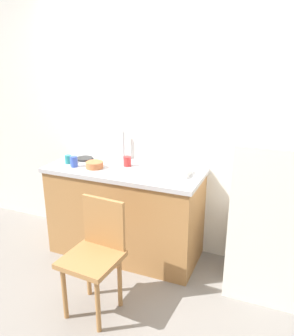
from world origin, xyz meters
name	(u,v)px	position (x,y,z in m)	size (l,w,h in m)	color
ground_plane	(123,299)	(0.00, 0.00, 0.00)	(8.00, 8.00, 0.00)	gray
back_wall	(166,121)	(0.00, 1.00, 1.30)	(4.80, 0.10, 2.60)	silver
cabinet_base	(125,213)	(-0.29, 0.65, 0.43)	(1.44, 0.60, 0.86)	#A87542
countertop	(124,170)	(-0.29, 0.65, 0.88)	(1.48, 0.64, 0.04)	#B7B7BC
faucet	(123,145)	(-0.42, 0.90, 1.04)	(0.02, 0.02, 0.29)	#B7B7BC
refrigerator	(272,217)	(1.05, 0.65, 0.65)	(0.62, 0.59, 1.30)	silver
chair	(96,252)	(-0.14, -0.15, 0.50)	(0.43, 0.43, 0.89)	#A87542
dish_tray	(175,171)	(0.20, 0.68, 0.92)	(0.28, 0.20, 0.05)	white
terracotta_bowl	(95,165)	(-0.55, 0.55, 0.93)	(0.16, 0.16, 0.06)	#C67042
hotplate	(85,159)	(-0.78, 0.74, 0.91)	(0.17, 0.17, 0.02)	#2D2D2D
cup_red	(127,161)	(-0.29, 0.72, 0.94)	(0.07, 0.07, 0.09)	red
cup_teal	(68,159)	(-0.86, 0.57, 0.94)	(0.06, 0.06, 0.08)	teal
cup_blue	(74,162)	(-0.74, 0.51, 0.95)	(0.07, 0.07, 0.10)	blue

